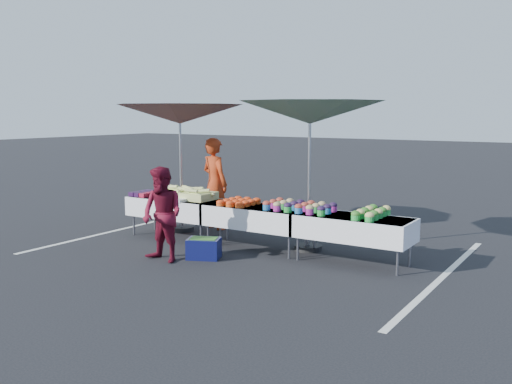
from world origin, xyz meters
The scene contains 17 objects.
ground centered at (0.00, 0.00, 0.00)m, with size 80.00×80.00×0.00m, color black.
stripe_left centered at (-3.20, 0.00, 0.00)m, with size 0.10×5.00×0.00m, color silver.
stripe_right centered at (3.20, 0.00, 0.00)m, with size 0.10×5.00×0.00m, color silver.
table_left centered at (-1.80, 0.00, 0.58)m, with size 1.86×0.81×0.75m.
table_center centered at (0.00, 0.00, 0.58)m, with size 1.86×0.81×0.75m.
table_right centered at (1.80, 0.00, 0.58)m, with size 1.86×0.81×0.75m.
berry_punnets centered at (-2.51, -0.06, 0.79)m, with size 0.40×0.54×0.08m.
corn_pile centered at (-1.55, 0.04, 0.84)m, with size 1.16×0.57×0.26m.
plastic_bags centered at (-1.50, -0.30, 0.78)m, with size 0.30×0.25×0.05m, color white.
carrot_bowls centered at (-0.35, -0.01, 0.80)m, with size 0.55×0.69×0.11m.
potato_cups centered at (0.85, 0.00, 0.83)m, with size 1.14×0.58×0.16m.
bean_baskets centered at (2.06, 0.08, 0.82)m, with size 0.36×0.86×0.15m.
vendor centered at (-1.65, 1.03, 0.93)m, with size 0.68×0.44×1.85m, color #AF3514.
customer centered at (-0.80, -1.50, 0.76)m, with size 0.74×0.57×1.51m, color maroon.
umbrella_left centered at (-2.07, 0.48, 2.30)m, with size 3.01×3.01×2.54m.
umbrella_right centered at (0.81, 0.40, 2.34)m, with size 2.88×2.88×2.58m.
storage_bin centered at (-0.36, -1.01, 0.18)m, with size 0.63×0.55×0.34m.
Camera 1 is at (5.19, -8.19, 2.36)m, focal length 40.00 mm.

